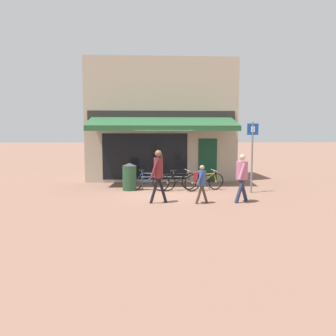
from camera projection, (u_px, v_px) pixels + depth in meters
name	position (u px, v px, depth m)	size (l,w,h in m)	color
ground_plane	(166.00, 193.00, 12.95)	(160.00, 160.00, 0.00)	brown
shop_front	(161.00, 121.00, 17.07)	(7.40, 4.89, 5.98)	tan
bike_rack_rail	(176.00, 179.00, 13.64)	(2.91, 0.04, 0.57)	#47494F
bicycle_blue	(148.00, 181.00, 13.55)	(1.80, 0.66, 0.88)	black
bicycle_black	(179.00, 181.00, 13.48)	(1.64, 0.67, 0.86)	black
bicycle_orange	(204.00, 181.00, 13.46)	(1.75, 0.71, 0.86)	black
pedestrian_adult	(158.00, 170.00, 10.97)	(0.63, 0.44, 1.80)	black
pedestrian_child	(201.00, 180.00, 10.92)	(0.52, 0.39, 1.31)	#47382D
pedestrian_second_adult	(242.00, 173.00, 11.12)	(0.56, 0.68, 1.66)	#282D47
litter_bin	(129.00, 177.00, 13.54)	(0.58, 0.58, 1.14)	#23472D
parking_sign	(252.00, 150.00, 12.83)	(0.44, 0.07, 2.79)	slate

